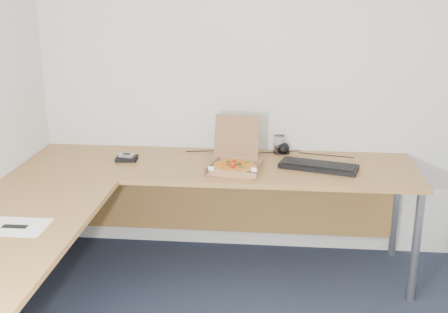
# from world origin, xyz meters

# --- Properties ---
(room_shell) EXTENTS (3.50, 3.50, 2.50)m
(room_shell) POSITION_xyz_m (0.00, 0.00, 1.25)
(room_shell) COLOR silver
(room_shell) RESTS_ON ground
(desk) EXTENTS (2.50, 2.20, 0.73)m
(desk) POSITION_xyz_m (-0.82, 0.97, 0.70)
(desk) COLOR #A47339
(desk) RESTS_ON ground
(pizza_box) EXTENTS (0.29, 0.34, 0.30)m
(pizza_box) POSITION_xyz_m (-0.39, 1.32, 0.77)
(pizza_box) COLOR #9B6C46
(pizza_box) RESTS_ON desk
(drinking_glass) EXTENTS (0.07, 0.07, 0.12)m
(drinking_glass) POSITION_xyz_m (-0.12, 1.67, 0.79)
(drinking_glass) COLOR white
(drinking_glass) RESTS_ON desk
(keyboard) EXTENTS (0.51, 0.29, 0.03)m
(keyboard) POSITION_xyz_m (0.13, 1.37, 0.74)
(keyboard) COLOR black
(keyboard) RESTS_ON desk
(wallet) EXTENTS (0.14, 0.12, 0.02)m
(wallet) POSITION_xyz_m (-1.10, 1.43, 0.74)
(wallet) COLOR black
(wallet) RESTS_ON desk
(phone) EXTENTS (0.10, 0.07, 0.02)m
(phone) POSITION_xyz_m (-1.10, 1.43, 0.76)
(phone) COLOR #B2B5BA
(phone) RESTS_ON wallet
(paper_sheet) EXTENTS (0.31, 0.22, 0.00)m
(paper_sheet) POSITION_xyz_m (-1.36, 0.37, 0.73)
(paper_sheet) COLOR white
(paper_sheet) RESTS_ON desk
(dome_speaker) EXTENTS (0.09, 0.09, 0.08)m
(dome_speaker) POSITION_xyz_m (-0.09, 1.68, 0.77)
(dome_speaker) COLOR black
(dome_speaker) RESTS_ON desk
(cable_bundle) EXTENTS (0.54, 0.11, 0.01)m
(cable_bundle) POSITION_xyz_m (-0.21, 1.67, 0.73)
(cable_bundle) COLOR black
(cable_bundle) RESTS_ON desk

